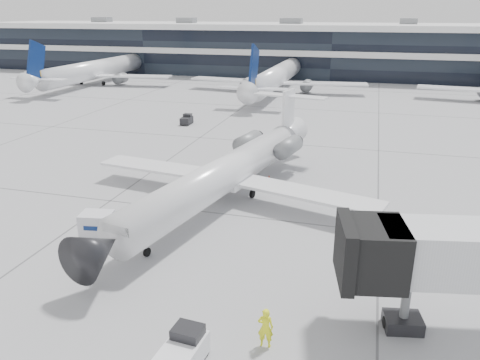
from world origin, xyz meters
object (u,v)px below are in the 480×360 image
(baggage_tug, at_px, (183,351))
(regional_jet, at_px, (229,171))
(cargo_uld, at_px, (98,227))
(ramp_worker, at_px, (265,328))

(baggage_tug, bearing_deg, regional_jet, 105.79)
(regional_jet, xyz_separation_m, cargo_uld, (-6.01, -8.93, -1.41))
(regional_jet, bearing_deg, baggage_tug, -67.12)
(ramp_worker, xyz_separation_m, cargo_uld, (-12.50, 6.94, -0.02))
(baggage_tug, height_order, cargo_uld, cargo_uld)
(regional_jet, bearing_deg, cargo_uld, -112.10)
(cargo_uld, bearing_deg, regional_jet, 46.19)
(regional_jet, distance_m, cargo_uld, 10.86)
(ramp_worker, bearing_deg, cargo_uld, -34.57)
(ramp_worker, height_order, baggage_tug, ramp_worker)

